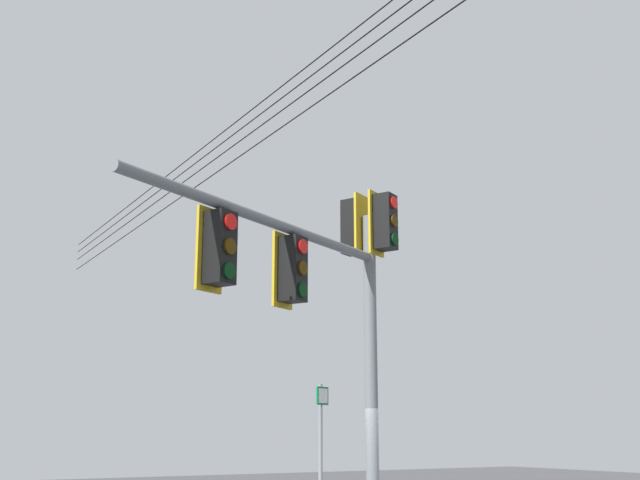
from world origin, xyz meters
TOP-DOWN VIEW (x-y plane):
  - signal_mast_assembly at (0.32, 1.64)m, footprint 2.95×5.20m
  - route_sign_primary at (2.38, 0.56)m, footprint 0.15×0.30m
  - overhead_wire_span at (2.31, 0.61)m, footprint 32.33×0.89m

SIDE VIEW (x-z plane):
  - route_sign_primary at x=2.38m, z-range 0.24..3.19m
  - signal_mast_assembly at x=0.32m, z-range 1.27..7.19m
  - overhead_wire_span at x=2.31m, z-range 7.73..9.44m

